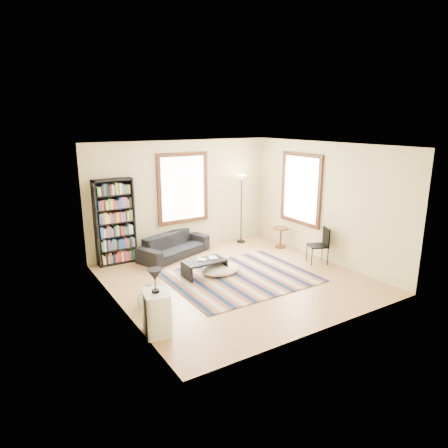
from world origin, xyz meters
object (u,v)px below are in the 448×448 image
floor_cushion (221,269)px  white_cabinet (157,313)px  side_table (280,238)px  coffee_table (204,268)px  dog (146,294)px  sofa (174,245)px  floor_lamp (241,209)px  bookshelf (115,222)px  folding_chair (318,246)px

floor_cushion → white_cabinet: bearing=-143.5°
floor_cushion → side_table: bearing=18.4°
coffee_table → dog: size_ratio=1.78×
sofa → floor_lamp: 2.18m
coffee_table → white_cabinet: white_cabinet is taller
coffee_table → floor_cushion: coffee_table is taller
bookshelf → floor_lamp: bookshelf is taller
bookshelf → white_cabinet: size_ratio=2.86×
sofa → white_cabinet: 3.70m
folding_chair → floor_lamp: bearing=128.3°
bookshelf → white_cabinet: bookshelf is taller
coffee_table → white_cabinet: (-1.80, -1.69, 0.17)m
bookshelf → side_table: bearing=-15.5°
side_table → folding_chair: folding_chair is taller
bookshelf → dog: bookshelf is taller
floor_lamp → side_table: bearing=-57.1°
floor_lamp → folding_chair: floor_lamp is taller
bookshelf → floor_cushion: (1.71, -1.90, -0.89)m
folding_chair → white_cabinet: (-4.45, -0.98, -0.08)m
floor_cushion → floor_lamp: floor_lamp is taller
sofa → floor_lamp: floor_lamp is taller
floor_cushion → coffee_table: bearing=166.8°
side_table → bookshelf: bearing=164.5°
floor_cushion → floor_lamp: bearing=45.1°
bookshelf → folding_chair: size_ratio=2.33×
floor_cushion → folding_chair: bearing=-15.2°
sofa → side_table: sofa is taller
side_table → sofa: bearing=162.4°
floor_cushion → bookshelf: bearing=132.0°
folding_chair → white_cabinet: 4.56m
sofa → coffee_table: (-0.01, -1.54, -0.10)m
sofa → dog: bearing=-146.7°
bookshelf → side_table: bookshelf is taller
white_cabinet → side_table: bearing=39.4°
side_table → floor_cushion: bearing=-161.6°
sofa → coffee_table: 1.54m
sofa → bookshelf: size_ratio=0.95×
folding_chair → white_cabinet: folding_chair is taller
folding_chair → sofa: bearing=164.3°
floor_lamp → white_cabinet: size_ratio=2.66×
sofa → coffee_table: sofa is taller
folding_chair → coffee_table: bearing=-170.2°
sofa → coffee_table: size_ratio=2.11×
floor_lamp → dog: 4.45m
bookshelf → floor_cushion: bearing=-48.0°
folding_chair → dog: 4.27m
bookshelf → floor_cushion: bookshelf is taller
white_cabinet → dog: white_cabinet is taller
coffee_table → floor_cushion: 0.38m
dog → side_table: bearing=1.4°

